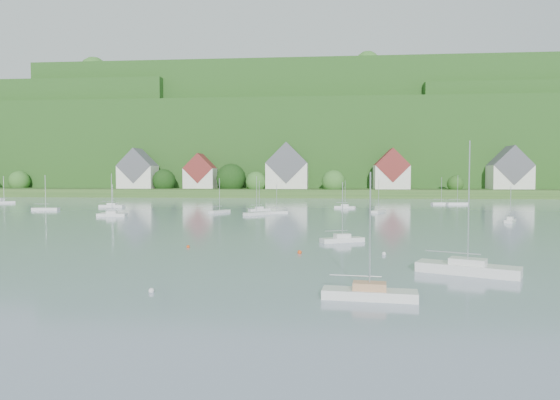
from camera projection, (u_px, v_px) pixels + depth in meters
The scene contains 15 objects.
far_shore_strip at pixel (277, 191), 212.28m from camera, with size 600.00×60.00×3.00m, color #2A501E.
forested_ridge at pixel (290, 149), 279.42m from camera, with size 620.00×181.22×69.89m.
village_building_0 at pixel (138, 172), 203.91m from camera, with size 14.00×10.40×16.00m.
village_building_1 at pixel (200, 174), 203.69m from camera, with size 12.00×9.36×14.00m.
village_building_2 at pixel (287, 170), 199.47m from camera, with size 16.00×11.44×18.00m.
village_building_3 at pixel (391, 172), 193.92m from camera, with size 13.00×10.40×15.50m.
village_building_4 at pixel (510, 172), 193.84m from camera, with size 15.00×10.40×16.50m.
near_sailboat_2 at pixel (369, 292), 33.71m from camera, with size 6.39×2.42×8.42m.
near_sailboat_3 at pixel (342, 239), 62.45m from camera, with size 5.60×3.66×7.37m.
near_sailboat_4 at pixel (468, 268), 42.26m from camera, with size 8.40×5.53×11.06m.
mooring_buoy_1 at pixel (151, 292), 35.64m from camera, with size 0.41×0.41×0.41m, color silver.
mooring_buoy_2 at pixel (300, 254), 53.40m from camera, with size 0.46×0.46×0.46m, color #D94713.
mooring_buoy_3 at pixel (188, 248), 57.73m from camera, with size 0.38×0.38×0.38m, color #D94713.
mooring_buoy_4 at pixel (384, 255), 52.35m from camera, with size 0.44×0.44×0.44m, color silver.
far_sailboat_cluster at pixel (254, 207), 125.54m from camera, with size 195.89×70.70×8.71m.
Camera 1 is at (20.21, -11.24, 8.21)m, focal length 32.66 mm.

